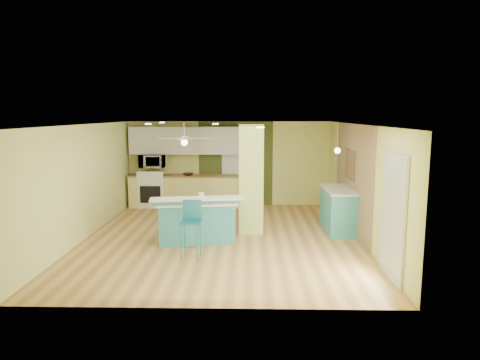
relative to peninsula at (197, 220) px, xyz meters
name	(u,v)px	position (x,y,z in m)	size (l,w,h in m)	color
floor	(222,238)	(0.52, 0.26, -0.48)	(6.00, 7.00, 0.01)	#9E6B37
ceiling	(221,124)	(0.52, 0.26, 2.03)	(6.00, 7.00, 0.01)	white
wall_back	(229,164)	(0.52, 3.76, 0.78)	(6.00, 0.01, 2.50)	#D4D773
wall_front	(205,223)	(0.52, -3.25, 0.78)	(6.00, 0.01, 2.50)	#D4D773
wall_left	(85,182)	(-2.49, 0.26, 0.78)	(0.01, 7.00, 2.50)	#D4D773
wall_right	(360,183)	(3.52, 0.26, 0.78)	(0.01, 7.00, 2.50)	#D4D773
wood_panel	(353,178)	(3.51, 0.86, 0.78)	(0.02, 3.40, 2.50)	#81684A
olive_accent	(236,164)	(0.72, 3.75, 0.78)	(2.20, 0.02, 2.50)	#3F491D
interior_door	(236,172)	(0.72, 3.72, 0.53)	(0.82, 0.05, 2.00)	silver
french_door	(393,217)	(3.49, -2.04, 0.58)	(0.04, 1.08, 2.10)	silver
column	(251,179)	(1.17, 0.76, 0.78)	(0.55, 0.55, 2.50)	#B7C65C
kitchen_run	(185,191)	(-0.78, 3.46, 0.00)	(3.25, 0.63, 0.94)	#DFDE74
stove	(153,191)	(-1.73, 3.45, -0.01)	(0.76, 0.66, 1.08)	white
upper_cabinets	(184,140)	(-0.78, 3.58, 1.48)	(3.20, 0.34, 0.80)	silver
microwave	(152,161)	(-1.73, 3.46, 0.88)	(0.70, 0.48, 0.39)	silver
ceiling_fan	(184,139)	(-0.58, 2.26, 1.61)	(1.41, 1.41, 0.61)	silver
pendant_lamp	(337,150)	(3.17, 1.01, 1.41)	(0.14, 0.14, 0.69)	silver
wall_decor	(350,165)	(3.48, 1.06, 1.08)	(0.03, 0.90, 0.70)	brown
peninsula	(197,220)	(0.00, 0.00, 0.00)	(1.95, 1.26, 1.02)	teal
bar_stool	(191,220)	(0.03, -1.07, 0.27)	(0.40, 0.40, 1.11)	#1D6D84
side_counter	(338,209)	(3.22, 0.92, 0.03)	(0.66, 1.55, 1.00)	teal
fruit_bowl	(188,174)	(-0.67, 3.41, 0.50)	(0.29, 0.29, 0.07)	#341F15
canister	(201,197)	(0.10, -0.08, 0.51)	(0.14, 0.14, 0.19)	yellow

